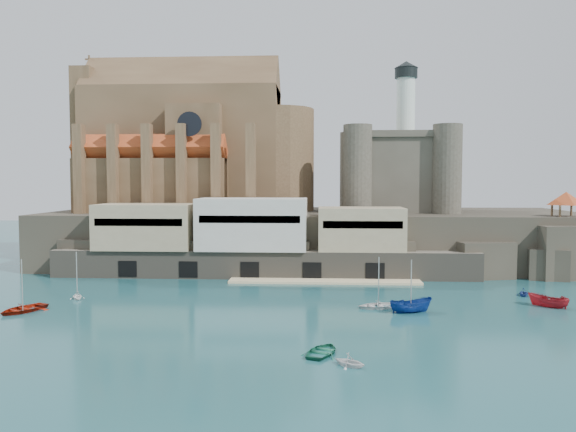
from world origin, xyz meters
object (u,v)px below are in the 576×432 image
at_px(church, 193,150).
at_px(boat_2, 411,312).
at_px(boat_1, 350,366).
at_px(pavilion, 566,200).
at_px(boat_0, 23,311).
at_px(castle_keep, 396,168).

relative_size(church, boat_2, 8.62).
xyz_separation_m(church, boat_1, (27.93, -63.85, -22.13)).
height_order(pavilion, boat_1, pavilion).
height_order(church, pavilion, church).
bearing_deg(church, pavilion, -13.48).
height_order(boat_0, boat_1, boat_0).
relative_size(boat_0, boat_2, 1.12).
relative_size(castle_keep, pavilion, 4.58).
bearing_deg(church, boat_2, -50.16).
xyz_separation_m(castle_keep, boat_2, (-3.85, -42.81, -18.31)).
xyz_separation_m(castle_keep, boat_1, (-12.28, -63.08, -18.31)).
distance_m(pavilion, boat_0, 83.47).
bearing_deg(boat_1, church, 56.97).
height_order(church, boat_2, church).
xyz_separation_m(church, castle_keep, (40.21, -0.78, -3.81)).
bearing_deg(castle_keep, pavilion, -30.18).
relative_size(castle_keep, boat_2, 5.37).
relative_size(pavilion, boat_2, 1.17).
bearing_deg(castle_keep, boat_1, -101.02).
bearing_deg(pavilion, church, 166.52).
distance_m(pavilion, boat_1, 62.65).
distance_m(pavilion, boat_2, 42.63).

